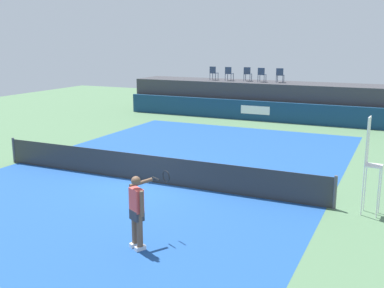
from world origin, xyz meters
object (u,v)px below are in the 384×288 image
spectator_chair_left (229,73)px  net_post_far (335,192)px  spectator_chair_far_left (214,72)px  umpire_chair (370,159)px  tennis_ball (82,151)px  tennis_player (138,210)px  spectator_chair_right (262,74)px  spectator_chair_center (248,73)px  net_post_near (14,150)px  spectator_chair_far_right (280,75)px

spectator_chair_left → net_post_far: spectator_chair_left is taller
spectator_chair_far_left → spectator_chair_left: size_ratio=1.00×
umpire_chair → tennis_ball: (-11.94, 2.54, -1.55)m
tennis_player → spectator_chair_right: bearing=98.5°
tennis_ball → spectator_chair_right: bearing=71.0°
spectator_chair_center → net_post_near: (-4.62, -15.42, -2.19)m
spectator_chair_left → tennis_player: size_ratio=0.50×
net_post_far → umpire_chair: bearing=0.6°
umpire_chair → net_post_near: size_ratio=2.76×
net_post_near → tennis_player: tennis_player is taller
spectator_chair_far_left → spectator_chair_center: 2.28m
net_post_near → tennis_player: size_ratio=0.56×
spectator_chair_far_right → tennis_player: spectator_chair_far_right is taller
spectator_chair_far_left → net_post_near: bearing=-98.8°
spectator_chair_far_left → tennis_player: 20.84m
spectator_chair_far_left → net_post_far: 18.34m
tennis_player → net_post_near: bearing=151.8°
tennis_player → tennis_ball: tennis_player is taller
net_post_near → spectator_chair_left: bearing=77.1°
net_post_near → net_post_far: bearing=0.0°
umpire_chair → net_post_near: umpire_chair is taller
net_post_near → net_post_far: (12.40, 0.00, 0.00)m
spectator_chair_left → tennis_ball: 13.02m
spectator_chair_center → tennis_ball: size_ratio=13.06×
net_post_near → net_post_far: same height
spectator_chair_left → tennis_player: bearing=-75.4°
spectator_chair_left → spectator_chair_far_left: bearing=176.2°
spectator_chair_right → net_post_far: (6.75, -15.13, -2.19)m
spectator_chair_far_left → tennis_ball: spectator_chair_far_left is taller
spectator_chair_right → net_post_far: spectator_chair_right is taller
net_post_near → spectator_chair_far_right: bearing=65.9°
spectator_chair_far_left → umpire_chair: (10.91, -15.18, -1.11)m
spectator_chair_far_right → net_post_near: bearing=-114.1°
spectator_chair_center → spectator_chair_right: bearing=-15.3°
spectator_chair_far_left → net_post_far: size_ratio=0.89×
spectator_chair_left → spectator_chair_far_right: 3.34m
spectator_chair_left → tennis_ball: spectator_chair_left is taller
spectator_chair_far_left → umpire_chair: 18.73m
spectator_chair_far_left → spectator_chair_left: bearing=-3.8°
spectator_chair_far_left → spectator_chair_far_right: (4.45, 0.01, 0.00)m
spectator_chair_far_right → tennis_player: (1.80, -19.81, -1.73)m
spectator_chair_left → net_post_near: bearing=-102.9°
spectator_chair_center → spectator_chair_right: size_ratio=1.00×
spectator_chair_center → tennis_player: size_ratio=0.50×
spectator_chair_left → tennis_player: 20.46m
spectator_chair_right → tennis_ball: 13.57m
spectator_chair_far_right → net_post_near: 16.80m
spectator_chair_far_left → tennis_player: bearing=-72.5°
net_post_far → spectator_chair_far_right: bearing=110.2°
umpire_chair → spectator_chair_left: bearing=123.0°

